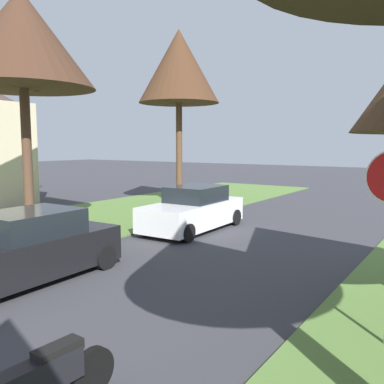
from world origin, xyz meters
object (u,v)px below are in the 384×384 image
street_tree_left_mid_b (179,67)px  parked_sedan_white (194,210)px  parked_sedan_black (24,250)px  parked_motorcycle (40,384)px  street_tree_left_mid_a (22,39)px

street_tree_left_mid_b → parked_sedan_white: size_ratio=1.88×
street_tree_left_mid_b → parked_sedan_black: street_tree_left_mid_b is taller
street_tree_left_mid_b → parked_sedan_white: street_tree_left_mid_b is taller
street_tree_left_mid_b → parked_motorcycle: street_tree_left_mid_b is taller
parked_sedan_white → parked_motorcycle: bearing=-64.8°
street_tree_left_mid_b → parked_sedan_black: (3.54, -10.70, -5.95)m
parked_sedan_white → parked_sedan_black: bearing=-89.9°
street_tree_left_mid_a → parked_motorcycle: 11.87m
street_tree_left_mid_a → parked_sedan_white: street_tree_left_mid_a is taller
parked_sedan_black → street_tree_left_mid_b: bearing=108.3°
street_tree_left_mid_a → street_tree_left_mid_b: size_ratio=0.95×
street_tree_left_mid_b → parked_motorcycle: size_ratio=4.07×
street_tree_left_mid_b → parked_sedan_black: bearing=-71.7°
street_tree_left_mid_a → parked_sedan_black: size_ratio=1.79×
street_tree_left_mid_a → parked_motorcycle: size_ratio=3.89×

